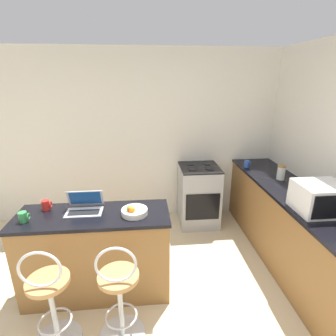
% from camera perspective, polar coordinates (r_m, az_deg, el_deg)
% --- Properties ---
extents(wall_back, '(12.00, 0.06, 2.60)m').
position_cam_1_polar(wall_back, '(4.06, -7.12, 6.48)').
color(wall_back, silver).
rests_on(wall_back, ground_plane).
extents(breakfast_bar, '(1.49, 0.54, 0.92)m').
position_cam_1_polar(breakfast_bar, '(2.92, -15.25, -17.58)').
color(breakfast_bar, olive).
rests_on(breakfast_bar, ground_plane).
extents(counter_right, '(0.63, 3.05, 0.92)m').
position_cam_1_polar(counter_right, '(3.44, 26.57, -13.06)').
color(counter_right, olive).
rests_on(counter_right, ground_plane).
extents(bar_stool_near, '(0.40, 0.40, 0.99)m').
position_cam_1_polar(bar_stool_near, '(2.56, -24.22, -24.83)').
color(bar_stool_near, silver).
rests_on(bar_stool_near, ground_plane).
extents(bar_stool_far, '(0.40, 0.40, 0.99)m').
position_cam_1_polar(bar_stool_far, '(2.45, -10.50, -25.63)').
color(bar_stool_far, silver).
rests_on(bar_stool_far, ground_plane).
extents(laptop, '(0.35, 0.25, 0.20)m').
position_cam_1_polar(laptop, '(2.74, -17.67, -7.86)').
color(laptop, '#B7BABF').
rests_on(laptop, breakfast_bar).
extents(microwave, '(0.45, 0.40, 0.29)m').
position_cam_1_polar(microwave, '(2.96, 30.20, -5.65)').
color(microwave, white).
rests_on(microwave, counter_right).
extents(stove_range, '(0.58, 0.61, 0.93)m').
position_cam_1_polar(stove_range, '(4.08, 6.66, -5.89)').
color(stove_range, '#9EA3A8').
rests_on(stove_range, ground_plane).
extents(mug_red, '(0.09, 0.07, 0.10)m').
position_cam_1_polar(mug_red, '(2.90, -25.02, -7.32)').
color(mug_red, red).
rests_on(mug_red, breakfast_bar).
extents(storage_jar, '(0.11, 0.11, 0.19)m').
position_cam_1_polar(storage_jar, '(3.68, 23.41, -0.85)').
color(storage_jar, silver).
rests_on(storage_jar, counter_right).
extents(mug_green, '(0.09, 0.08, 0.10)m').
position_cam_1_polar(mug_green, '(2.77, -28.97, -9.30)').
color(mug_green, '#338447').
rests_on(mug_green, breakfast_bar).
extents(fruit_bowl, '(0.25, 0.25, 0.11)m').
position_cam_1_polar(fruit_bowl, '(2.57, -7.46, -9.32)').
color(fruit_bowl, silver).
rests_on(fruit_bowl, breakfast_bar).
extents(mug_blue, '(0.09, 0.07, 0.10)m').
position_cam_1_polar(mug_blue, '(4.03, 16.81, 0.88)').
color(mug_blue, '#2D51AD').
rests_on(mug_blue, counter_right).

